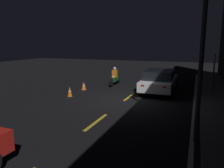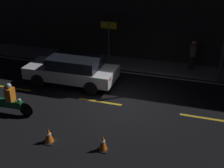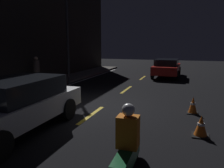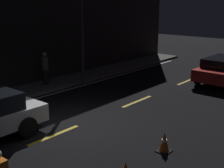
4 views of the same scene
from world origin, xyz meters
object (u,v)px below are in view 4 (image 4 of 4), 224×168
(taxi_red, at_px, (224,69))
(pedestrian, at_px, (45,68))
(traffic_cone_mid, at_px, (164,142))
(street_lamp, at_px, (82,20))

(taxi_red, bearing_deg, pedestrian, 135.88)
(traffic_cone_mid, xyz_separation_m, street_lamp, (3.66, 6.92, 2.95))
(taxi_red, bearing_deg, street_lamp, 134.35)
(traffic_cone_mid, bearing_deg, street_lamp, 62.17)
(pedestrian, bearing_deg, traffic_cone_mid, -105.31)
(pedestrian, distance_m, street_lamp, 2.96)
(taxi_red, height_order, pedestrian, pedestrian)
(taxi_red, xyz_separation_m, traffic_cone_mid, (-8.66, -1.65, -0.44))
(taxi_red, height_order, traffic_cone_mid, taxi_red)
(pedestrian, bearing_deg, taxi_red, -44.98)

